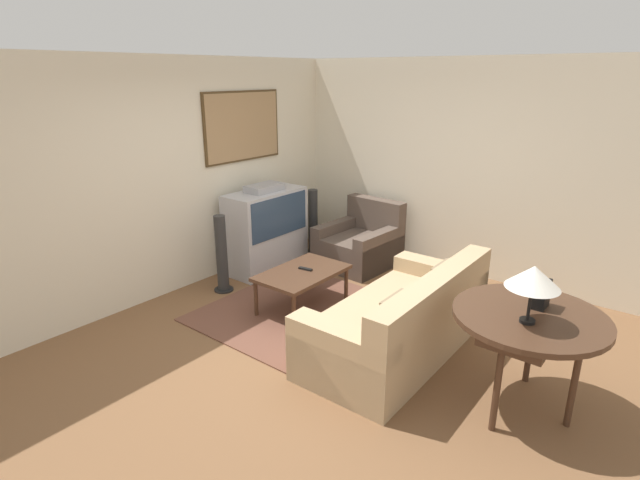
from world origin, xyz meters
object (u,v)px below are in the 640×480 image
at_px(couch, 401,322).
at_px(mantel_clock, 542,294).
at_px(tv, 266,229).
at_px(console_table, 530,322).
at_px(speaker_tower_right, 313,223).
at_px(armchair, 360,245).
at_px(speaker_tower_left, 222,256).
at_px(coffee_table, 302,275).
at_px(table_lamp, 534,278).

distance_m(couch, mantel_clock, 1.32).
xyz_separation_m(tv, console_table, (-0.89, -3.62, 0.20)).
bearing_deg(speaker_tower_right, mantel_clock, -114.11).
relative_size(armchair, speaker_tower_left, 1.08).
xyz_separation_m(armchair, speaker_tower_right, (-0.04, 0.80, 0.16)).
relative_size(armchair, coffee_table, 1.01).
xyz_separation_m(couch, table_lamp, (-0.29, -1.16, 0.86)).
bearing_deg(tv, armchair, -44.89).
height_order(armchair, table_lamp, table_lamp).
relative_size(couch, speaker_tower_right, 2.16).
xyz_separation_m(armchair, table_lamp, (-1.94, -2.74, 0.88)).
xyz_separation_m(couch, speaker_tower_right, (1.61, 2.37, 0.14)).
bearing_deg(tv, mantel_clock, -101.29).
bearing_deg(console_table, coffee_table, 84.07).
distance_m(armchair, speaker_tower_right, 0.81).
xyz_separation_m(couch, speaker_tower_left, (-0.10, 2.37, 0.14)).
distance_m(console_table, mantel_clock, 0.24).
bearing_deg(mantel_clock, armchair, 59.38).
distance_m(table_lamp, speaker_tower_left, 3.61).
bearing_deg(speaker_tower_left, mantel_clock, -87.87).
xyz_separation_m(mantel_clock, speaker_tower_right, (1.58, 3.54, -0.48)).
relative_size(coffee_table, speaker_tower_right, 1.07).
height_order(tv, mantel_clock, tv).
relative_size(armchair, table_lamp, 2.33).
bearing_deg(table_lamp, armchair, 54.74).
height_order(tv, speaker_tower_left, tv).
relative_size(couch, coffee_table, 2.03).
relative_size(armchair, console_table, 0.90).
bearing_deg(armchair, speaker_tower_right, -173.62).
xyz_separation_m(coffee_table, speaker_tower_left, (-0.22, 1.07, 0.04)).
bearing_deg(speaker_tower_left, coffee_table, -78.33).
xyz_separation_m(couch, coffee_table, (0.12, 1.31, 0.10)).
bearing_deg(coffee_table, speaker_tower_left, 101.67).
bearing_deg(table_lamp, console_table, 5.65).
bearing_deg(armchair, table_lamp, -31.73).
xyz_separation_m(console_table, table_lamp, (-0.15, -0.01, 0.42)).
relative_size(tv, speaker_tower_left, 1.22).
bearing_deg(speaker_tower_right, tv, 173.52).
bearing_deg(table_lamp, speaker_tower_left, 87.03).
height_order(console_table, mantel_clock, mantel_clock).
bearing_deg(mantel_clock, tv, 78.71).
distance_m(console_table, speaker_tower_left, 3.53).
bearing_deg(coffee_table, table_lamp, -99.30).
bearing_deg(mantel_clock, console_table, 174.55).
bearing_deg(console_table, speaker_tower_left, 89.45).
bearing_deg(mantel_clock, coffee_table, 87.93).
distance_m(table_lamp, speaker_tower_right, 4.08).
height_order(coffee_table, speaker_tower_right, speaker_tower_right).
bearing_deg(speaker_tower_right, armchair, -87.15).
bearing_deg(tv, console_table, -103.83).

